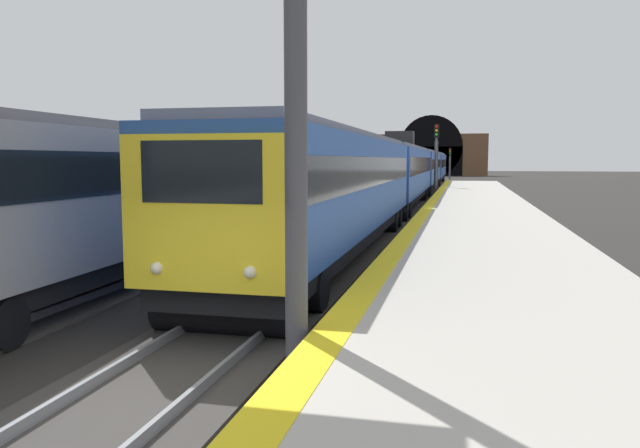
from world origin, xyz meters
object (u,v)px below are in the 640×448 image
object	(u,v)px
train_adjacent_platform	(316,174)
railway_signal_far	(450,160)
train_main_approaching	(413,170)
catenary_mast_far	(319,152)
railway_signal_mid	(436,154)

from	to	relation	value
train_adjacent_platform	railway_signal_far	world-z (taller)	train_adjacent_platform
train_main_approaching	train_adjacent_platform	bearing A→B (deg)	-18.63
train_adjacent_platform	catenary_mast_far	distance (m)	32.89
train_main_approaching	railway_signal_mid	distance (m)	2.16
train_adjacent_platform	catenary_mast_far	size ratio (longest dim) A/B	7.90
train_main_approaching	catenary_mast_far	bearing A→B (deg)	-147.67
train_adjacent_platform	catenary_mast_far	world-z (taller)	catenary_mast_far
train_adjacent_platform	railway_signal_mid	distance (m)	14.98
train_adjacent_platform	railway_signal_far	xyz separation A→B (m)	(59.00, -6.23, 0.67)
train_main_approaching	train_adjacent_platform	xyz separation A→B (m)	(-13.37, 4.47, 0.01)
railway_signal_mid	train_main_approaching	bearing A→B (deg)	-83.75
railway_signal_far	catenary_mast_far	bearing A→B (deg)	-26.78
train_adjacent_platform	railway_signal_far	size ratio (longest dim) A/B	12.56
train_main_approaching	train_adjacent_platform	size ratio (longest dim) A/B	1.33
train_adjacent_platform	railway_signal_mid	size ratio (longest dim) A/B	10.34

